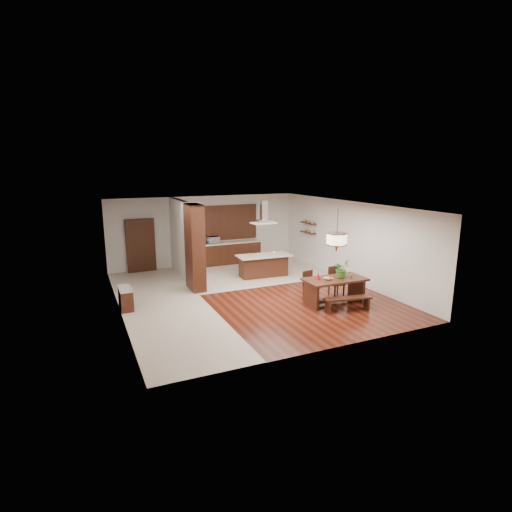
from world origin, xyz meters
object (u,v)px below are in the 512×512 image
fruit_bowl (328,279)px  range_hood (264,212)px  pendant_lantern (337,231)px  dining_table (335,285)px  microwave (213,240)px  hallway_console (126,298)px  dining_chair_left (311,286)px  dining_bench (348,304)px  island_cup (274,253)px  dining_chair_right (337,282)px  kitchen_island (263,265)px  foliage_plant (341,269)px

fruit_bowl → range_hood: size_ratio=0.28×
pendant_lantern → dining_table: bearing=-26.6°
microwave → dining_table: bearing=-92.7°
hallway_console → dining_chair_left: (5.40, -1.55, 0.14)m
dining_bench → microwave: bearing=104.8°
range_hood → dining_table: bearing=-80.0°
island_cup → microwave: (-1.57, 2.56, 0.20)m
microwave → dining_chair_right: bearing=-86.8°
pendant_lantern → kitchen_island: 4.14m
dining_chair_left → dining_chair_right: size_ratio=0.96×
pendant_lantern → island_cup: 3.85m
foliage_plant → fruit_bowl: foliage_plant is taller
dining_table → dining_bench: 0.78m
hallway_console → fruit_bowl: 6.01m
hallway_console → range_hood: size_ratio=0.98×
pendant_lantern → island_cup: (-0.25, 3.60, -1.35)m
dining_chair_right → range_hood: range_hood is taller
dining_bench → range_hood: size_ratio=1.57×
microwave → range_hood: bearing=-83.9°
dining_chair_left → hallway_console: bearing=154.0°
dining_bench → range_hood: range_hood is taller
dining_chair_left → microwave: bearing=93.7°
dining_table → range_hood: bearing=100.0°
hallway_console → pendant_lantern: (5.86, -2.13, 1.93)m
pendant_lantern → fruit_bowl: bearing=-174.4°
hallway_console → pendant_lantern: 6.53m
dining_bench → foliage_plant: (0.24, 0.72, 0.87)m
kitchen_island → microwave: 2.83m
dining_table → pendant_lantern: bearing=153.4°
hallway_console → range_hood: range_hood is taller
dining_chair_left → range_hood: 3.69m
dining_bench → fruit_bowl: size_ratio=5.68×
dining_table → kitchen_island: 3.73m
foliage_plant → microwave: (-2.06, 6.12, 0.03)m
foliage_plant → dining_table: bearing=-172.1°
dining_table → island_cup: bearing=94.0°
hallway_console → microwave: (4.04, 4.02, 0.78)m
dining_chair_right → dining_chair_left: bearing=-179.8°
dining_table → dining_bench: (-0.01, -0.68, -0.38)m
hallway_console → fruit_bowl: size_ratio=3.53×
hallway_console → foliage_plant: (6.09, -2.10, 0.75)m
kitchen_island → range_hood: size_ratio=2.31×
dining_bench → kitchen_island: (-0.64, 4.35, 0.23)m
hallway_console → fruit_bowl: fruit_bowl is taller
pendant_lantern → foliage_plant: 1.20m
dining_bench → pendant_lantern: 2.16m
dining_bench → kitchen_island: size_ratio=0.68×
hallway_console → kitchen_island: kitchen_island is taller
dining_chair_right → range_hood: 3.86m
dining_table → dining_bench: bearing=-91.0°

